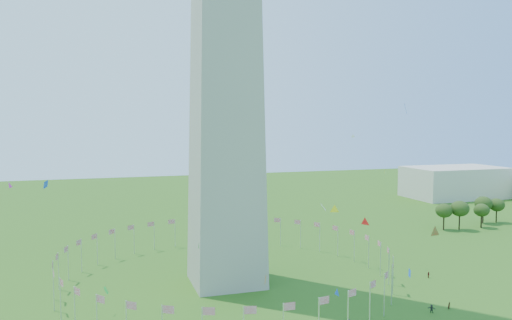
{
  "coord_description": "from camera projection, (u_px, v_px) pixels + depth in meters",
  "views": [
    {
      "loc": [
        -29.64,
        -67.97,
        40.09
      ],
      "look_at": [
        2.98,
        35.0,
        31.71
      ],
      "focal_mm": 35.0,
      "sensor_mm": 36.0,
      "label": 1
    }
  ],
  "objects": [
    {
      "name": "kites_aloft",
      "position": [
        308.0,
        226.0,
        102.27
      ],
      "size": [
        95.3,
        71.21,
        39.46
      ],
      "color": "red",
      "rests_on": "ground"
    },
    {
      "name": "gov_building_east_a",
      "position": [
        455.0,
        182.0,
        263.74
      ],
      "size": [
        50.0,
        30.0,
        16.0
      ],
      "primitive_type": "cube",
      "color": "beige",
      "rests_on": "ground"
    },
    {
      "name": "tree_line_east",
      "position": [
        489.0,
        213.0,
        191.45
      ],
      "size": [
        53.31,
        15.57,
        10.65
      ],
      "color": "#33541C",
      "rests_on": "ground"
    },
    {
      "name": "flag_ring",
      "position": [
        226.0,
        265.0,
        123.81
      ],
      "size": [
        80.24,
        80.24,
        9.0
      ],
      "color": "silver",
      "rests_on": "ground"
    }
  ]
}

